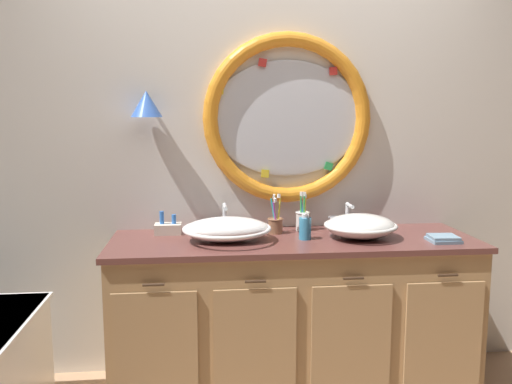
{
  "coord_description": "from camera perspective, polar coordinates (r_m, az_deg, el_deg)",
  "views": [
    {
      "loc": [
        -0.37,
        -2.45,
        1.49
      ],
      "look_at": [
        -0.09,
        0.25,
        1.1
      ],
      "focal_mm": 37.03,
      "sensor_mm": 36.0,
      "label": 1
    }
  ],
  "objects": [
    {
      "name": "faucet_set_right",
      "position": [
        3.09,
        9.86,
        -2.78
      ],
      "size": [
        0.22,
        0.13,
        0.15
      ],
      "color": "silver",
      "rests_on": "vanity_counter"
    },
    {
      "name": "sink_basin_right",
      "position": [
        2.86,
        11.22,
        -3.62
      ],
      "size": [
        0.39,
        0.39,
        0.13
      ],
      "color": "white",
      "rests_on": "vanity_counter"
    },
    {
      "name": "folded_hand_towel",
      "position": [
        2.89,
        19.58,
        -4.77
      ],
      "size": [
        0.15,
        0.14,
        0.03
      ],
      "color": "#7593A8",
      "rests_on": "vanity_counter"
    },
    {
      "name": "sink_basin_left",
      "position": [
        2.73,
        -3.16,
        -4.02
      ],
      "size": [
        0.46,
        0.46,
        0.13
      ],
      "color": "white",
      "rests_on": "vanity_counter"
    },
    {
      "name": "back_wall_assembly",
      "position": [
        3.06,
        1.06,
        4.98
      ],
      "size": [
        6.4,
        0.26,
        2.6
      ],
      "color": "silver",
      "rests_on": "ground_plane"
    },
    {
      "name": "toothbrush_holder_right",
      "position": [
        3.0,
        5.06,
        -2.95
      ],
      "size": [
        0.08,
        0.08,
        0.22
      ],
      "color": "white",
      "rests_on": "vanity_counter"
    },
    {
      "name": "faucet_set_left",
      "position": [
        2.97,
        -3.4,
        -3.0
      ],
      "size": [
        0.21,
        0.15,
        0.16
      ],
      "color": "silver",
      "rests_on": "vanity_counter"
    },
    {
      "name": "toiletry_basket",
      "position": [
        2.94,
        -9.49,
        -3.86
      ],
      "size": [
        0.14,
        0.1,
        0.13
      ],
      "color": "beige",
      "rests_on": "vanity_counter"
    },
    {
      "name": "soap_dispenser",
      "position": [
        2.78,
        5.33,
        -3.86
      ],
      "size": [
        0.06,
        0.07,
        0.14
      ],
      "color": "#388EBC",
      "rests_on": "vanity_counter"
    },
    {
      "name": "toothbrush_holder_left",
      "position": [
        2.91,
        2.12,
        -3.48
      ],
      "size": [
        0.09,
        0.09,
        0.22
      ],
      "color": "#996647",
      "rests_on": "vanity_counter"
    },
    {
      "name": "vanity_counter",
      "position": [
        2.94,
        3.99,
        -13.02
      ],
      "size": [
        1.93,
        0.65,
        0.85
      ],
      "color": "tan",
      "rests_on": "ground_plane"
    }
  ]
}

